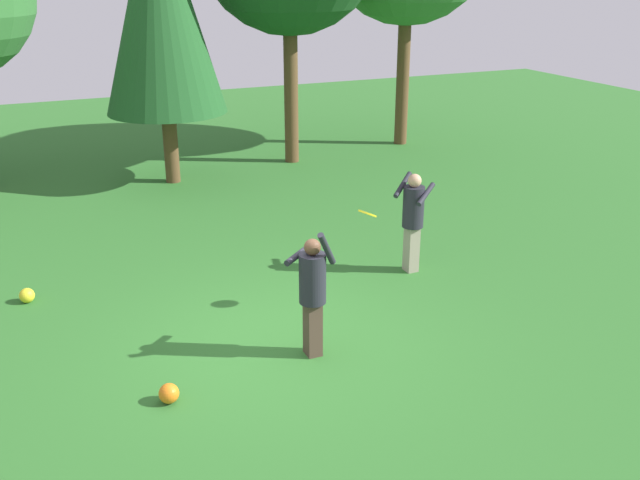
% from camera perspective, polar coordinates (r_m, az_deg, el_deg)
% --- Properties ---
extents(ground_plane, '(40.00, 40.00, 0.00)m').
position_cam_1_polar(ground_plane, '(9.63, -3.25, -8.27)').
color(ground_plane, '#2D6B28').
extents(person_thrower, '(0.66, 0.66, 1.75)m').
position_cam_1_polar(person_thrower, '(8.97, -0.59, -3.77)').
color(person_thrower, '#4C382D').
rests_on(person_thrower, ground_plane).
extents(person_catcher, '(0.73, 0.71, 1.64)m').
position_cam_1_polar(person_catcher, '(11.56, 7.37, 2.02)').
color(person_catcher, gray).
rests_on(person_catcher, ground_plane).
extents(frisbee, '(0.33, 0.34, 0.14)m').
position_cam_1_polar(frisbee, '(10.01, 3.77, 2.11)').
color(frisbee, yellow).
extents(ball_yellow, '(0.22, 0.22, 0.22)m').
position_cam_1_polar(ball_yellow, '(11.54, -22.18, -4.08)').
color(ball_yellow, yellow).
rests_on(ball_yellow, ground_plane).
extents(ball_orange, '(0.24, 0.24, 0.24)m').
position_cam_1_polar(ball_orange, '(8.59, -11.87, -11.79)').
color(ball_orange, orange).
rests_on(ball_orange, ground_plane).
extents(tree_center, '(2.63, 2.63, 6.28)m').
position_cam_1_polar(tree_center, '(16.32, -12.56, 17.87)').
color(tree_center, brown).
rests_on(tree_center, ground_plane).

